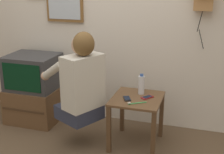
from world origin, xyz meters
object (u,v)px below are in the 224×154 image
(cell_phone_held, at_px, (127,98))
(person, at_px, (81,81))
(television, at_px, (33,72))
(toothbrush, at_px, (136,103))
(cell_phone_spare, at_px, (147,97))
(water_bottle, at_px, (141,85))

(cell_phone_held, bearing_deg, person, 171.18)
(person, xyz_separation_m, television, (-0.76, 0.38, -0.09))
(television, xyz_separation_m, toothbrush, (1.29, -0.35, -0.08))
(person, distance_m, cell_phone_spare, 0.66)
(television, height_order, water_bottle, television)
(water_bottle, distance_m, toothbrush, 0.28)
(person, distance_m, water_bottle, 0.61)
(person, xyz_separation_m, water_bottle, (0.52, 0.30, -0.08))
(cell_phone_spare, bearing_deg, person, -125.42)
(toothbrush, bearing_deg, television, 41.33)
(person, relative_size, cell_phone_spare, 6.44)
(person, xyz_separation_m, cell_phone_spare, (0.60, 0.21, -0.17))
(person, xyz_separation_m, cell_phone_held, (0.42, 0.12, -0.17))
(cell_phone_spare, bearing_deg, water_bottle, 167.04)
(cell_phone_held, bearing_deg, toothbrush, -62.62)
(cell_phone_spare, distance_m, water_bottle, 0.15)
(cell_phone_spare, bearing_deg, television, -151.93)
(cell_phone_held, height_order, toothbrush, toothbrush)
(cell_phone_held, bearing_deg, television, 142.84)
(television, distance_m, cell_phone_held, 1.21)
(television, height_order, cell_phone_held, television)
(cell_phone_held, xyz_separation_m, toothbrush, (0.11, -0.08, 0.00))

